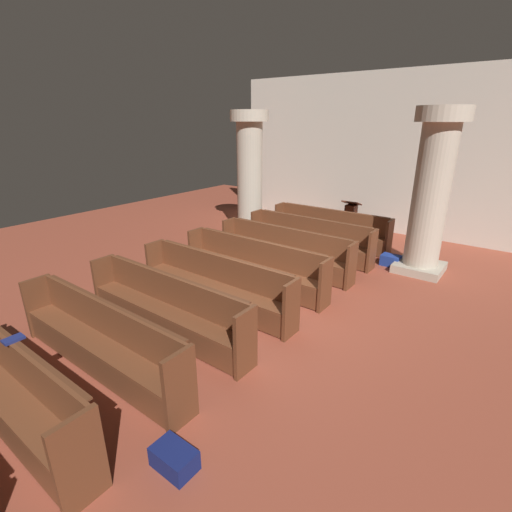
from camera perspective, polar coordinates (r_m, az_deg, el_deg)
ground_plane at (r=6.95m, az=1.80°, el=-7.12°), size 19.20×19.20×0.00m
back_wall at (r=11.73m, az=19.92°, el=14.43°), size 10.00×0.16×4.50m
pew_row_0 at (r=10.18m, az=11.30°, el=4.41°), size 3.25×0.47×0.93m
pew_row_1 at (r=9.21m, az=8.20°, el=2.94°), size 3.25×0.46×0.93m
pew_row_2 at (r=8.29m, az=4.40°, el=1.13°), size 3.25×0.47×0.93m
pew_row_3 at (r=7.42m, az=-0.32°, el=-1.13°), size 3.25×0.46×0.93m
pew_row_4 at (r=6.63m, az=-6.23°, el=-3.95°), size 3.25×0.46×0.93m
pew_row_5 at (r=5.95m, az=-13.67°, el=-7.40°), size 3.25×0.47×0.93m
pew_row_6 at (r=5.41m, az=-22.96°, el=-11.46°), size 3.25×0.46×0.93m
pew_row_7 at (r=5.08m, az=-34.19°, el=-15.83°), size 3.25×0.46×0.93m
pillar_aisle_side at (r=8.65m, az=25.38°, el=9.02°), size 1.05×1.05×3.46m
pillar_far_side at (r=10.86m, az=-0.98°, el=12.82°), size 1.05×1.05×3.46m
lectern at (r=10.95m, az=14.26°, el=5.07°), size 0.48×0.45×1.08m
hymn_book at (r=4.90m, az=-33.30°, el=-10.65°), size 0.13×0.20×0.03m
kneeler_box_blue at (r=9.17m, az=20.00°, el=-0.62°), size 0.42×0.30×0.25m
kneeler_box_navy at (r=4.16m, az=-12.47°, el=-28.13°), size 0.44×0.28×0.22m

